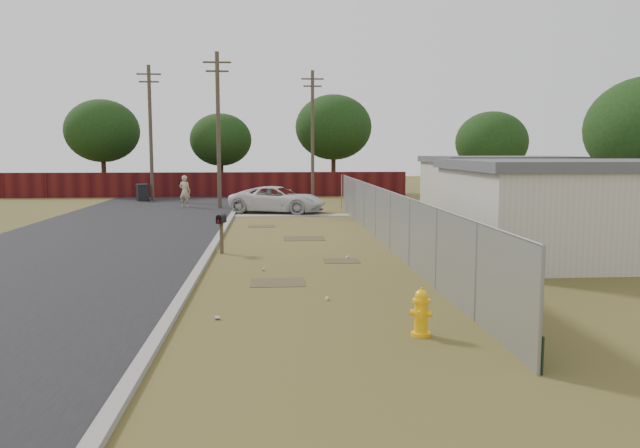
{
  "coord_description": "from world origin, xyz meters",
  "views": [
    {
      "loc": [
        -0.92,
        -20.86,
        3.41
      ],
      "look_at": [
        0.57,
        -1.49,
        1.1
      ],
      "focal_mm": 35.0,
      "sensor_mm": 36.0,
      "label": 1
    }
  ],
  "objects": [
    {
      "name": "horizon_trees",
      "position": [
        0.84,
        23.56,
        4.63
      ],
      "size": [
        33.32,
        31.94,
        7.78
      ],
      "color": "#352518",
      "rests_on": "ground"
    },
    {
      "name": "chainlink_fence",
      "position": [
        3.12,
        1.03,
        0.8
      ],
      "size": [
        0.1,
        27.06,
        2.02
      ],
      "color": "gray",
      "rests_on": "ground"
    },
    {
      "name": "pickup_truck",
      "position": [
        -0.61,
        13.14,
        0.72
      ],
      "size": [
        5.69,
        4.06,
        1.44
      ],
      "primitive_type": "imported",
      "rotation": [
        0.0,
        0.0,
        1.21
      ],
      "color": "silver",
      "rests_on": "ground"
    },
    {
      "name": "privacy_fence",
      "position": [
        -6.0,
        25.0,
        0.9
      ],
      "size": [
        30.0,
        0.12,
        1.8
      ],
      "primitive_type": "cube",
      "color": "#4D1210",
      "rests_on": "ground"
    },
    {
      "name": "mailbox",
      "position": [
        -2.6,
        -0.28,
        1.04
      ],
      "size": [
        0.32,
        0.57,
        1.31
      ],
      "color": "brown",
      "rests_on": "ground"
    },
    {
      "name": "trash_bin",
      "position": [
        -9.57,
        21.48,
        0.59
      ],
      "size": [
        1.0,
        0.97,
        1.15
      ],
      "color": "black",
      "rests_on": "ground"
    },
    {
      "name": "street",
      "position": [
        -6.76,
        8.05,
        0.02
      ],
      "size": [
        15.1,
        60.0,
        0.12
      ],
      "color": "black",
      "rests_on": "ground"
    },
    {
      "name": "pedestrian",
      "position": [
        -6.11,
        16.68,
        0.96
      ],
      "size": [
        0.81,
        0.67,
        1.92
      ],
      "primitive_type": "imported",
      "rotation": [
        0.0,
        0.0,
        2.79
      ],
      "color": "tan",
      "rests_on": "ground"
    },
    {
      "name": "fire_hydrant",
      "position": [
        1.8,
        -9.84,
        0.43
      ],
      "size": [
        0.48,
        0.48,
        0.91
      ],
      "color": "yellow",
      "rests_on": "ground"
    },
    {
      "name": "utility_poles",
      "position": [
        -3.67,
        20.67,
        4.69
      ],
      "size": [
        12.6,
        8.24,
        9.0
      ],
      "color": "brown",
      "rests_on": "ground"
    },
    {
      "name": "houses",
      "position": [
        9.7,
        3.13,
        1.56
      ],
      "size": [
        9.3,
        17.24,
        3.1
      ],
      "color": "beige",
      "rests_on": "ground"
    },
    {
      "name": "scattered_litter",
      "position": [
        -0.37,
        -5.08,
        0.04
      ],
      "size": [
        3.6,
        7.03,
        0.07
      ],
      "color": "silver",
      "rests_on": "ground"
    },
    {
      "name": "ground",
      "position": [
        0.0,
        0.0,
        0.0
      ],
      "size": [
        120.0,
        120.0,
        0.0
      ],
      "primitive_type": "plane",
      "color": "brown",
      "rests_on": "ground"
    }
  ]
}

